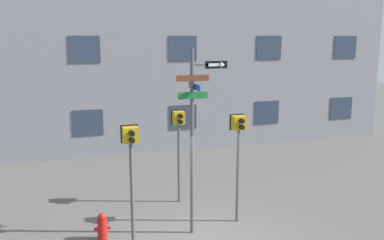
{
  "coord_description": "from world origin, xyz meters",
  "views": [
    {
      "loc": [
        -3.04,
        -8.93,
        4.87
      ],
      "look_at": [
        -0.03,
        0.68,
        2.9
      ],
      "focal_mm": 40.0,
      "sensor_mm": 36.0,
      "label": 1
    }
  ],
  "objects_px": {
    "pedestrian_signal_across": "(179,131)",
    "fire_hydrant": "(102,227)",
    "pedestrian_signal_right": "(239,139)",
    "street_sign_pole": "(195,127)",
    "pedestrian_signal_left": "(131,155)"
  },
  "relations": [
    {
      "from": "pedestrian_signal_right",
      "to": "pedestrian_signal_across",
      "type": "xyz_separation_m",
      "value": [
        -1.11,
        1.79,
        -0.1
      ]
    },
    {
      "from": "pedestrian_signal_across",
      "to": "fire_hydrant",
      "type": "bearing_deg",
      "value": -143.99
    },
    {
      "from": "pedestrian_signal_right",
      "to": "pedestrian_signal_across",
      "type": "height_order",
      "value": "pedestrian_signal_right"
    },
    {
      "from": "street_sign_pole",
      "to": "pedestrian_signal_left",
      "type": "xyz_separation_m",
      "value": [
        -1.65,
        -0.52,
        -0.42
      ]
    },
    {
      "from": "street_sign_pole",
      "to": "pedestrian_signal_across",
      "type": "height_order",
      "value": "street_sign_pole"
    },
    {
      "from": "street_sign_pole",
      "to": "pedestrian_signal_left",
      "type": "bearing_deg",
      "value": -162.31
    },
    {
      "from": "pedestrian_signal_left",
      "to": "fire_hydrant",
      "type": "distance_m",
      "value": 2.24
    },
    {
      "from": "fire_hydrant",
      "to": "pedestrian_signal_right",
      "type": "bearing_deg",
      "value": -0.17
    },
    {
      "from": "street_sign_pole",
      "to": "fire_hydrant",
      "type": "relative_size",
      "value": 6.81
    },
    {
      "from": "pedestrian_signal_right",
      "to": "fire_hydrant",
      "type": "bearing_deg",
      "value": 179.83
    },
    {
      "from": "pedestrian_signal_left",
      "to": "pedestrian_signal_right",
      "type": "relative_size",
      "value": 1.02
    },
    {
      "from": "pedestrian_signal_across",
      "to": "street_sign_pole",
      "type": "bearing_deg",
      "value": -94.96
    },
    {
      "from": "street_sign_pole",
      "to": "pedestrian_signal_across",
      "type": "distance_m",
      "value": 2.17
    },
    {
      "from": "pedestrian_signal_right",
      "to": "street_sign_pole",
      "type": "bearing_deg",
      "value": -166.71
    },
    {
      "from": "pedestrian_signal_right",
      "to": "fire_hydrant",
      "type": "relative_size",
      "value": 4.29
    }
  ]
}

